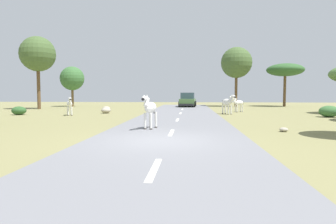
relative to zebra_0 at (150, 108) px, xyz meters
name	(u,v)px	position (x,y,z in m)	size (l,w,h in m)	color
ground_plane	(159,142)	(0.81, -3.34, -1.03)	(90.00, 90.00, 0.00)	olive
road	(168,141)	(1.11, -3.34, -1.00)	(6.00, 64.00, 0.05)	slate
lane_markings	(166,145)	(1.11, -4.34, -0.97)	(0.16, 56.00, 0.01)	silver
zebra_0	(150,108)	(0.00, 0.00, 0.00)	(0.67, 1.72, 1.64)	silver
zebra_1	(228,102)	(4.99, 10.57, -0.05)	(1.13, 1.57, 1.64)	silver
zebra_2	(70,104)	(-7.46, 8.36, -0.15)	(0.92, 1.44, 1.46)	silver
zebra_3	(238,103)	(6.31, 13.42, -0.19)	(1.33, 0.97, 1.40)	silver
car_0	(188,100)	(1.61, 22.85, -0.18)	(2.23, 4.44, 1.74)	#476B38
tree_0	(38,54)	(-14.49, 16.89, 4.87)	(3.75, 3.75, 7.82)	brown
tree_2	(285,70)	(14.13, 25.23, 3.66)	(4.68, 4.68, 5.54)	brown
tree_3	(72,79)	(-13.32, 23.16, 2.58)	(3.07, 3.07, 5.16)	brown
tree_4	(236,63)	(7.82, 24.64, 4.59)	(3.96, 3.96, 7.62)	brown
bush_0	(19,111)	(-11.75, 8.62, -0.69)	(1.13, 1.01, 0.68)	#2D5628
bush_1	(329,111)	(11.91, 8.13, -0.61)	(1.39, 1.25, 0.83)	#386633
rock_0	(284,130)	(6.12, -0.25, -0.93)	(0.38, 0.39, 0.20)	#A89E8C
rock_1	(106,109)	(-6.01, 13.35, -0.78)	(0.77, 0.59, 0.49)	#A89E8C
rock_2	(106,110)	(-5.33, 10.93, -0.78)	(0.81, 0.84, 0.49)	#A89E8C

